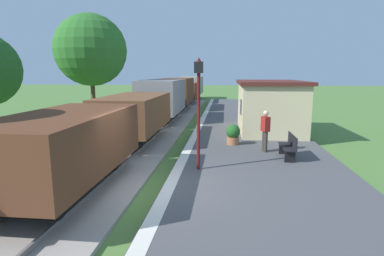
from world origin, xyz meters
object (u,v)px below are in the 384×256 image
bench_near_hut (289,146)px  person_waiting (265,129)px  potted_planter (233,134)px  lamp_post_near (199,93)px  freight_train (172,96)px  station_hut (269,106)px  tree_trackside_far (91,50)px  bench_down_platform (259,112)px

bench_near_hut → person_waiting: bearing=131.2°
potted_planter → lamp_post_near: 4.54m
person_waiting → potted_planter: bearing=-65.0°
freight_train → station_hut: size_ratio=6.76×
station_hut → potted_planter: station_hut is taller
bench_near_hut → tree_trackside_far: size_ratio=0.21×
freight_train → person_waiting: 13.75m
potted_planter → lamp_post_near: bearing=-108.0°
freight_train → bench_down_platform: size_ratio=26.13×
potted_planter → lamp_post_near: lamp_post_near is taller
lamp_post_near → potted_planter: bearing=72.0°
station_hut → person_waiting: (-0.80, -4.93, -0.47)m
person_waiting → tree_trackside_far: 13.31m
bench_near_hut → person_waiting: size_ratio=0.88×
bench_near_hut → potted_planter: size_ratio=1.64×
tree_trackside_far → freight_train: bearing=48.5°
potted_planter → station_hut: bearing=61.0°
station_hut → person_waiting: size_ratio=3.39×
station_hut → person_waiting: 5.02m
freight_train → potted_planter: 12.15m
station_hut → tree_trackside_far: size_ratio=0.80×
bench_near_hut → bench_down_platform: same height
bench_near_hut → lamp_post_near: 4.27m
station_hut → bench_near_hut: bearing=-90.1°
freight_train → potted_planter: size_ratio=42.79×
tree_trackside_far → station_hut: bearing=-11.9°
freight_train → bench_down_platform: (6.79, -2.67, -0.83)m
bench_near_hut → tree_trackside_far: tree_trackside_far is taller
freight_train → bench_down_platform: bearing=-21.4°
bench_down_platform → lamp_post_near: (-3.31, -12.34, 2.08)m
freight_train → tree_trackside_far: size_ratio=5.40×
lamp_post_near → freight_train: bearing=103.1°
bench_near_hut → potted_planter: 2.95m
bench_down_platform → potted_planter: potted_planter is taller
bench_down_platform → person_waiting: (-0.79, -9.70, 0.46)m
person_waiting → freight_train: bearing=-85.7°
lamp_post_near → station_hut: bearing=66.4°
tree_trackside_far → person_waiting: bearing=-34.9°
bench_near_hut → bench_down_platform: bearing=90.0°
bench_near_hut → person_waiting: 1.29m
bench_down_platform → potted_planter: size_ratio=1.64×
bench_near_hut → station_hut: bearing=89.9°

